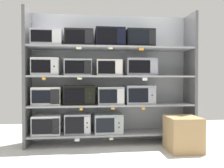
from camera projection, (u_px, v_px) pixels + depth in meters
ground at (121, 165)px, 3.06m from camera, size 6.77×6.00×0.02m
back_panel at (110, 78)px, 4.29m from camera, size 2.97×0.04×2.27m
upright_left at (27, 78)px, 3.87m from camera, size 0.05×0.48×2.27m
upright_right at (190, 78)px, 4.20m from camera, size 0.05×0.48×2.27m
shelf_0 at (112, 133)px, 4.05m from camera, size 2.77×0.48×0.03m
microwave_0 at (47, 124)px, 3.92m from camera, size 0.46×0.38×0.31m
microwave_1 at (78, 123)px, 3.98m from camera, size 0.43×0.35×0.33m
microwave_2 at (108, 123)px, 4.04m from camera, size 0.48×0.43×0.32m
price_tag_0 at (77, 140)px, 3.74m from camera, size 0.08×0.00×0.05m
price_tag_1 at (111, 139)px, 3.81m from camera, size 0.07×0.00×0.04m
shelf_1 at (112, 105)px, 4.04m from camera, size 2.77×0.48×0.03m
microwave_3 at (47, 96)px, 3.91m from camera, size 0.46×0.35×0.29m
microwave_4 at (80, 95)px, 3.97m from camera, size 0.52×0.37×0.32m
microwave_5 at (110, 95)px, 4.03m from camera, size 0.43×0.42×0.30m
microwave_6 at (139, 95)px, 4.09m from camera, size 0.49×0.44×0.32m
price_tag_2 at (81, 109)px, 3.74m from camera, size 0.05×0.00×0.04m
price_tag_3 at (113, 109)px, 3.80m from camera, size 0.06×0.00×0.03m
price_tag_4 at (143, 109)px, 3.86m from camera, size 0.06×0.00×0.04m
shelf_2 at (112, 77)px, 4.03m from camera, size 2.77×0.48×0.03m
microwave_7 at (46, 67)px, 3.90m from camera, size 0.44×0.40×0.29m
microwave_8 at (78, 68)px, 3.96m from camera, size 0.45×0.37×0.27m
microwave_9 at (109, 68)px, 4.02m from camera, size 0.42×0.37×0.27m
microwave_10 at (141, 67)px, 4.08m from camera, size 0.52×0.35×0.30m
price_tag_5 at (44, 79)px, 3.67m from camera, size 0.06×0.00×0.04m
price_tag_6 at (80, 78)px, 3.73m from camera, size 0.08×0.00×0.03m
price_tag_7 at (145, 79)px, 3.85m from camera, size 0.08×0.00×0.05m
shelf_3 at (112, 48)px, 4.03m from camera, size 2.77×0.48×0.03m
microwave_11 at (48, 38)px, 3.90m from camera, size 0.49×0.43×0.26m
microwave_12 at (79, 38)px, 3.96m from camera, size 0.47×0.38×0.28m
microwave_13 at (110, 38)px, 4.01m from camera, size 0.49×0.42×0.31m
microwave_14 at (140, 39)px, 4.07m from camera, size 0.48×0.34×0.31m
price_tag_8 at (79, 48)px, 3.72m from camera, size 0.08×0.00×0.04m
price_tag_9 at (111, 48)px, 3.78m from camera, size 0.07×0.00×0.03m
price_tag_10 at (141, 49)px, 3.84m from camera, size 0.08×0.00×0.04m
shipping_carton at (183, 134)px, 3.61m from camera, size 0.49×0.49×0.53m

